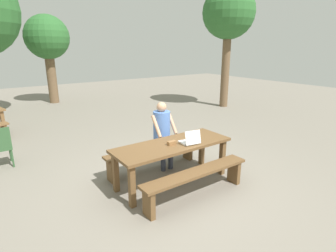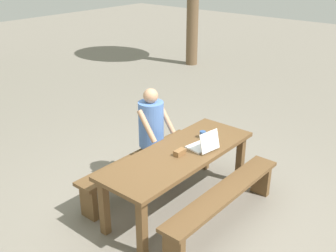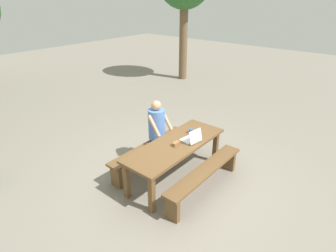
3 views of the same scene
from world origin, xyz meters
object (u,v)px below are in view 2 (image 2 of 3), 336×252
small_pouch (180,152)px  coffee_mug (203,134)px  picnic_table_front (179,160)px  laptop (204,145)px  person_seated (153,129)px

small_pouch → coffee_mug: (0.57, 0.07, 0.01)m
coffee_mug → picnic_table_front: bearing=-176.7°
laptop → small_pouch: 0.34m
coffee_mug → person_seated: 0.67m
person_seated → coffee_mug: bearing=-63.3°
small_pouch → coffee_mug: coffee_mug is taller
picnic_table_front → laptop: laptop is taller
small_pouch → picnic_table_front: bearing=41.8°
picnic_table_front → small_pouch: (-0.05, -0.04, 0.14)m
picnic_table_front → coffee_mug: (0.52, 0.03, 0.15)m
coffee_mug → person_seated: person_seated is taller
picnic_table_front → person_seated: person_seated is taller
coffee_mug → person_seated: size_ratio=0.07×
coffee_mug → laptop: bearing=-141.7°
laptop → coffee_mug: bearing=-133.2°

